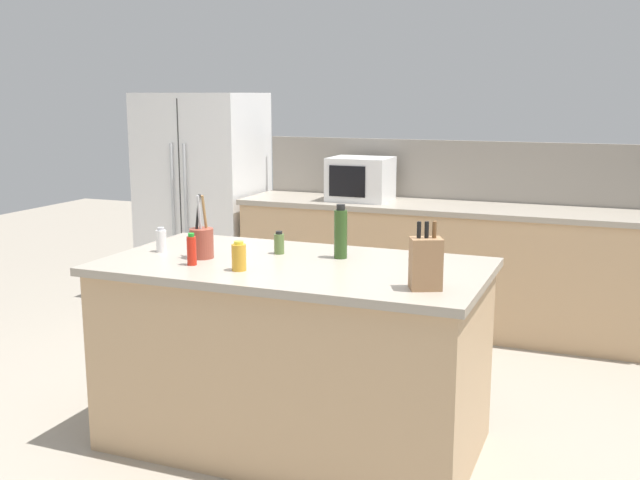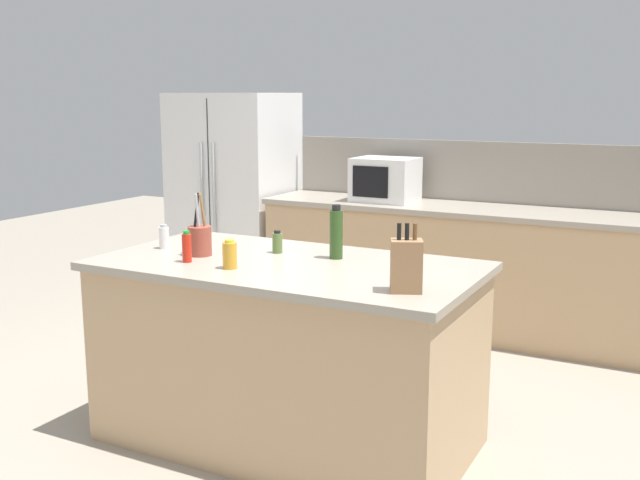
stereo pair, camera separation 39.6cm
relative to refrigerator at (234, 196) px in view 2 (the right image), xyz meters
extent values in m
plane|color=gray|center=(1.84, -2.25, -0.88)|extent=(14.00, 14.00, 0.00)
cube|color=tan|center=(2.14, -0.05, -0.43)|extent=(3.20, 0.62, 0.90)
cube|color=#9E9384|center=(2.14, -0.05, 0.04)|extent=(3.24, 0.66, 0.04)
cube|color=gray|center=(2.14, 0.27, 0.29)|extent=(3.20, 0.03, 0.46)
cube|color=tan|center=(1.84, -2.25, -0.43)|extent=(1.82, 0.94, 0.90)
cube|color=#9E9384|center=(1.84, -2.25, 0.04)|extent=(1.88, 1.00, 0.04)
cube|color=white|center=(0.00, 0.00, 0.00)|extent=(0.96, 0.72, 1.76)
cube|color=#2D2D2D|center=(0.00, -0.36, 0.00)|extent=(0.01, 0.00, 1.67)
cylinder|color=#ADB2B7|center=(-0.06, -0.38, 0.00)|extent=(0.02, 0.02, 0.97)
cylinder|color=#ADB2B7|center=(0.06, -0.38, 0.00)|extent=(0.02, 0.02, 0.97)
cube|color=white|center=(1.43, -0.05, 0.23)|extent=(0.46, 0.38, 0.33)
cube|color=black|center=(1.39, -0.24, 0.23)|extent=(0.29, 0.01, 0.23)
cube|color=#936B47|center=(2.56, -2.50, 0.17)|extent=(0.16, 0.15, 0.22)
cylinder|color=black|center=(2.53, -2.52, 0.31)|extent=(0.02, 0.02, 0.07)
cylinder|color=black|center=(2.56, -2.50, 0.31)|extent=(0.02, 0.02, 0.07)
cylinder|color=brown|center=(2.59, -2.49, 0.31)|extent=(0.02, 0.02, 0.07)
cylinder|color=brown|center=(1.37, -2.32, 0.13)|extent=(0.12, 0.12, 0.15)
cylinder|color=olive|center=(1.38, -2.31, 0.29)|extent=(0.01, 0.05, 0.18)
cylinder|color=black|center=(1.35, -2.32, 0.29)|extent=(0.01, 0.05, 0.18)
cylinder|color=#B2B2B7|center=(1.37, -2.34, 0.29)|extent=(0.01, 0.03, 0.18)
cylinder|color=#567038|center=(1.69, -2.08, 0.11)|extent=(0.05, 0.05, 0.10)
cylinder|color=black|center=(1.69, -2.08, 0.17)|extent=(0.03, 0.03, 0.02)
cylinder|color=red|center=(1.41, -2.48, 0.13)|extent=(0.05, 0.05, 0.14)
cylinder|color=green|center=(1.41, -2.48, 0.21)|extent=(0.03, 0.03, 0.02)
cylinder|color=gold|center=(1.67, -2.49, 0.12)|extent=(0.07, 0.07, 0.12)
cylinder|color=gold|center=(1.67, -2.49, 0.19)|extent=(0.04, 0.04, 0.02)
cylinder|color=silver|center=(1.09, -2.27, 0.12)|extent=(0.05, 0.05, 0.11)
cylinder|color=#B2B2B7|center=(1.09, -2.27, 0.18)|extent=(0.03, 0.03, 0.02)
cylinder|color=#2D4C1E|center=(2.02, -2.06, 0.18)|extent=(0.07, 0.07, 0.24)
cylinder|color=black|center=(2.02, -2.06, 0.32)|extent=(0.04, 0.04, 0.03)
camera|label=1|loc=(3.29, -5.51, 0.87)|focal=42.00mm
camera|label=2|loc=(3.65, -5.34, 0.87)|focal=42.00mm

